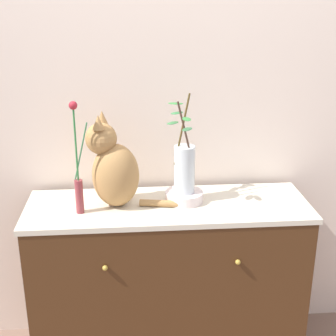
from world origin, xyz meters
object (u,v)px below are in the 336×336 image
(sideboard, at_px, (168,283))
(cat_sitting, at_px, (113,168))
(vase_glass_clear, at_px, (184,167))
(bowl_porcelain, at_px, (184,196))
(vase_slim_green, at_px, (78,177))

(sideboard, bearing_deg, cat_sitting, 177.28)
(sideboard, xyz_separation_m, vase_glass_clear, (0.08, 0.03, 0.60))
(cat_sitting, bearing_deg, bowl_porcelain, 3.12)
(sideboard, bearing_deg, vase_slim_green, -171.99)
(bowl_porcelain, relative_size, vase_glass_clear, 0.39)
(cat_sitting, bearing_deg, sideboard, -2.72)
(vase_slim_green, xyz_separation_m, bowl_porcelain, (0.48, 0.09, -0.15))
(bowl_porcelain, distance_m, vase_glass_clear, 0.15)
(vase_glass_clear, bearing_deg, cat_sitting, -176.86)
(sideboard, xyz_separation_m, cat_sitting, (-0.25, 0.01, 0.61))
(sideboard, relative_size, vase_glass_clear, 2.87)
(cat_sitting, bearing_deg, vase_glass_clear, 3.14)
(sideboard, relative_size, bowl_porcelain, 7.37)
(sideboard, xyz_separation_m, vase_slim_green, (-0.40, -0.06, 0.60))
(sideboard, height_order, vase_slim_green, vase_slim_green)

